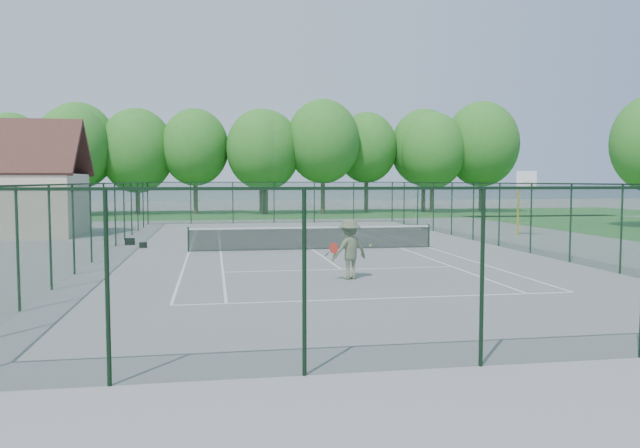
{
  "coord_description": "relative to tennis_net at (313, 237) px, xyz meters",
  "views": [
    {
      "loc": [
        -4.41,
        -27.7,
        3.12
      ],
      "look_at": [
        0.0,
        -2.0,
        1.3
      ],
      "focal_mm": 35.0,
      "sensor_mm": 36.0,
      "label": 1
    }
  ],
  "objects": [
    {
      "name": "fence_enclosure",
      "position": [
        0.0,
        0.0,
        0.98
      ],
      "size": [
        18.05,
        36.05,
        3.02
      ],
      "color": "#1A3824",
      "rests_on": "ground"
    },
    {
      "name": "basketball_goal",
      "position": [
        12.78,
        4.97,
        1.99
      ],
      "size": [
        1.2,
        1.43,
        3.65
      ],
      "color": "gold",
      "rests_on": "ground"
    },
    {
      "name": "sports_bag_a",
      "position": [
        -8.42,
        3.53,
        -0.41
      ],
      "size": [
        0.46,
        0.34,
        0.33
      ],
      "primitive_type": "cube",
      "rotation": [
        0.0,
        0.0,
        -0.24
      ],
      "color": "black",
      "rests_on": "ground"
    },
    {
      "name": "sports_bag_b",
      "position": [
        -7.64,
        2.05,
        -0.44
      ],
      "size": [
        0.37,
        0.27,
        0.26
      ],
      "primitive_type": "cube",
      "rotation": [
        0.0,
        0.0,
        0.2
      ],
      "color": "black",
      "rests_on": "ground"
    },
    {
      "name": "court_lines",
      "position": [
        0.0,
        0.0,
        -0.57
      ],
      "size": [
        11.05,
        23.85,
        0.01
      ],
      "color": "white",
      "rests_on": "ground"
    },
    {
      "name": "ground",
      "position": [
        0.0,
        0.0,
        -0.58
      ],
      "size": [
        140.0,
        140.0,
        0.0
      ],
      "primitive_type": "plane",
      "color": "gray",
      "rests_on": "ground"
    },
    {
      "name": "tree_line_far",
      "position": [
        0.0,
        30.0,
        5.42
      ],
      "size": [
        39.4,
        6.4,
        9.7
      ],
      "color": "#3C2F1C",
      "rests_on": "ground"
    },
    {
      "name": "tennis_player",
      "position": [
        -0.18,
        -8.54,
        0.38
      ],
      "size": [
        1.69,
        1.09,
        1.9
      ],
      "color": "#5D6246",
      "rests_on": "ground"
    },
    {
      "name": "grass_far",
      "position": [
        0.0,
        30.0,
        -0.57
      ],
      "size": [
        80.0,
        16.0,
        0.01
      ],
      "primitive_type": "cube",
      "color": "#2D732A",
      "rests_on": "ground"
    },
    {
      "name": "tennis_net",
      "position": [
        0.0,
        0.0,
        0.0
      ],
      "size": [
        11.08,
        0.08,
        1.1
      ],
      "color": "black",
      "rests_on": "ground"
    },
    {
      "name": "utility_building",
      "position": [
        -16.0,
        10.0,
        2.54
      ],
      "size": [
        8.6,
        6.27,
        6.63
      ],
      "color": "beige",
      "rests_on": "ground"
    }
  ]
}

